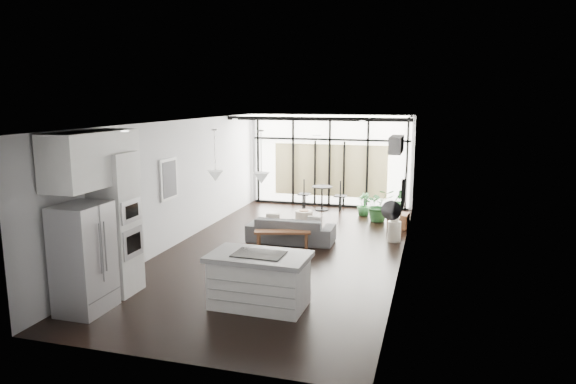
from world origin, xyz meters
The scene contains 28 objects.
floor centered at (0.00, 0.00, 0.00)m, with size 5.00×10.00×0.00m, color black.
ceiling centered at (0.00, 0.00, 2.80)m, with size 5.00×10.00×0.00m, color silver.
wall_left centered at (-2.50, 0.00, 1.40)m, with size 0.02×10.00×2.80m, color silver.
wall_right centered at (2.50, 0.00, 1.40)m, with size 0.02×10.00×2.80m, color silver.
wall_back centered at (0.00, 5.00, 1.40)m, with size 5.00×0.02×2.80m, color silver.
wall_front centered at (0.00, -5.00, 1.40)m, with size 5.00×0.02×2.80m, color silver.
glazing centered at (0.00, 4.88, 1.40)m, with size 5.00×0.20×2.80m, color black.
skylight centered at (0.00, 4.00, 2.77)m, with size 4.70×1.90×0.06m, color silver.
neighbour_building centered at (0.00, 4.95, 1.10)m, with size 3.50×0.02×1.60m, color beige.
island centered at (0.48, -3.02, 0.43)m, with size 1.58×0.94×0.86m, color white.
cooktop centered at (0.48, -3.02, 0.87)m, with size 0.80×0.53×0.01m, color black.
fridge centered at (-2.06, -3.94, 0.85)m, with size 0.66×0.83×1.71m, color #A09FA4.
appliance_column centered at (-2.04, -3.11, 1.21)m, with size 0.62×0.65×2.42m, color white.
upper_cabinets centered at (-2.12, -3.50, 2.35)m, with size 0.62×1.75×0.86m, color white.
pendant_left centered at (-0.40, -2.65, 2.02)m, with size 0.26×0.26×0.18m, color silver.
pendant_right centered at (0.40, -2.65, 2.02)m, with size 0.26×0.26×0.18m, color silver.
sofa centered at (-0.05, 0.72, 0.39)m, with size 2.00×0.58×0.78m, color #535355.
console_bench centered at (-0.09, 0.16, 0.20)m, with size 1.24×0.31×0.40m, color brown.
pouf centered at (-0.16, 2.38, 0.19)m, with size 0.46×0.46×0.37m, color beige.
crate centered at (2.25, 2.74, 0.19)m, with size 0.49×0.49×0.37m, color brown.
plant_tall centered at (1.69, 3.31, 0.35)m, with size 0.80×0.89×0.70m, color #2C6631.
plant_med centered at (1.21, 3.86, 0.18)m, with size 0.37×0.65×0.37m, color #2C6631.
plant_crate centered at (2.25, 2.74, 0.52)m, with size 0.37×0.67×0.30m, color #2C6631.
milk_can centered at (2.25, 1.40, 0.30)m, with size 0.31×0.31×0.60m, color beige.
bistro_set centered at (-0.09, 4.27, 0.36)m, with size 1.49×0.59×0.71m, color black.
tv centered at (2.46, 1.00, 1.30)m, with size 0.05×1.10×0.65m, color black.
ac_unit centered at (2.38, -0.80, 2.45)m, with size 0.22×0.90×0.30m, color white.
framed_art centered at (-2.47, -0.50, 1.55)m, with size 0.04×0.70×0.90m, color black.
Camera 1 is at (3.06, -10.36, 3.30)m, focal length 32.00 mm.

